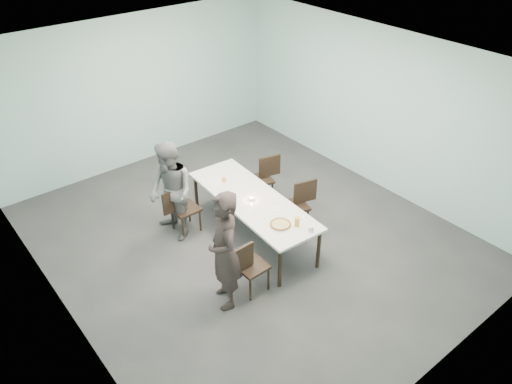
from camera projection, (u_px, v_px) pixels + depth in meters
ground at (248, 237)px, 8.39m from camera, size 7.00×7.00×0.00m
room_shell at (247, 127)px, 7.28m from camera, size 6.02×7.02×3.01m
table at (252, 202)px, 8.03m from camera, size 1.06×2.65×0.75m
chair_near_left at (247, 265)px, 7.05m from camera, size 0.62×0.43×0.87m
chair_far_left at (181, 207)px, 8.24m from camera, size 0.61×0.42×0.87m
chair_near_right at (299, 201)px, 8.38m from camera, size 0.65×0.52×0.87m
chair_far_right at (264, 175)px, 9.09m from camera, size 0.65×0.51×0.87m
diner_near at (224, 251)px, 6.66m from camera, size 0.65×0.77×1.81m
diner_far at (171, 192)px, 7.99m from camera, size 0.65×0.83×1.70m
pizza at (280, 224)px, 7.40m from camera, size 0.34×0.34×0.04m
side_plate at (275, 209)px, 7.76m from camera, size 0.18×0.18×0.01m
beer_glass at (297, 222)px, 7.36m from camera, size 0.08×0.08×0.15m
water_tumbler at (311, 229)px, 7.26m from camera, size 0.08×0.08×0.09m
tealight at (252, 199)px, 7.96m from camera, size 0.06×0.06×0.05m
amber_tumbler at (224, 180)px, 8.41m from camera, size 0.07×0.07×0.08m
menu at (218, 182)px, 8.43m from camera, size 0.31×0.24×0.01m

